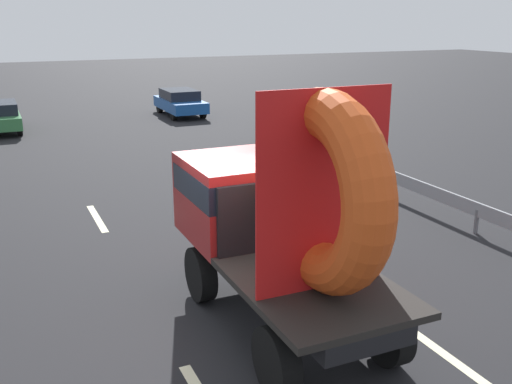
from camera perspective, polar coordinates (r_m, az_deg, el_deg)
ground_plane at (r=9.71m, az=0.06°, el=-11.78°), size 120.00×120.00×0.00m
flatbed_truck at (r=8.87m, az=2.03°, el=-1.92°), size 2.02×4.74×3.80m
guardrail at (r=17.50m, az=9.32°, el=2.90°), size 0.10×13.22×0.71m
lane_dash_left_far at (r=14.54m, az=-15.14°, el=-2.48°), size 0.16×2.11×0.01m
lane_dash_right_near at (r=9.15m, az=17.47°, el=-14.53°), size 0.16×2.36×0.01m
lane_dash_right_far at (r=14.88m, az=-1.47°, el=-1.44°), size 0.16×2.72×0.01m
oncoming_car at (r=28.97m, az=-7.37°, el=8.68°), size 1.63×3.81×1.24m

